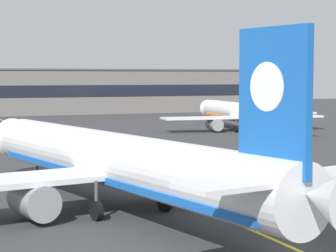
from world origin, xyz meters
TOP-DOWN VIEW (x-y plane):
  - ground_plane at (0.00, 0.00)m, footprint 400.00×400.00m
  - taxiway_centreline at (0.00, 30.00)m, footprint 1.04×180.00m
  - airliner_foreground at (-5.81, 13.38)m, footprint 32.32×41.24m
  - airliner_background at (34.14, 68.88)m, footprint 28.58×36.73m
  - safety_cone_by_nose_gear at (-4.76, 29.51)m, footprint 0.44×0.44m
  - terminal_building at (3.45, 131.67)m, footprint 134.24×12.40m

SIDE VIEW (x-z plane):
  - ground_plane at x=0.00m, z-range 0.00..0.00m
  - taxiway_centreline at x=0.00m, z-range 0.00..0.01m
  - safety_cone_by_nose_gear at x=-4.76m, z-range -0.02..0.53m
  - airliner_background at x=34.14m, z-range -2.17..8.13m
  - airliner_foreground at x=-5.81m, z-range -2.46..9.19m
  - terminal_building at x=3.45m, z-range 0.01..11.11m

